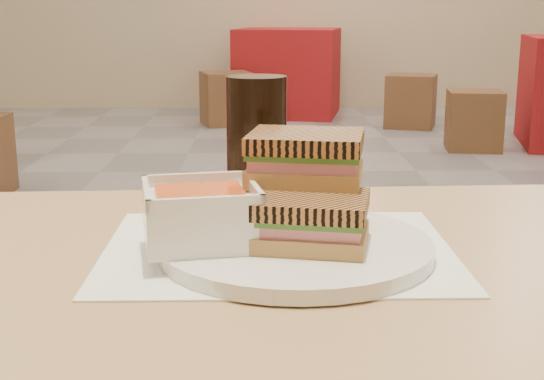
{
  "coord_description": "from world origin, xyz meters",
  "views": [
    {
      "loc": [
        -0.0,
        -2.74,
        1.0
      ],
      "look_at": [
        0.01,
        -2.0,
        0.82
      ],
      "focal_mm": 49.48,
      "sensor_mm": 36.0,
      "label": 1
    }
  ],
  "objects_px": {
    "bg_table_2": "(288,72)",
    "bg_chair_2r": "(411,101)",
    "soup_bowl": "(201,216)",
    "panini_lower": "(310,221)",
    "bg_chair_2l": "(227,98)",
    "main_table": "(352,376)",
    "cola_glass": "(257,141)",
    "bg_chair_1l": "(474,120)",
    "plate": "(296,247)"
  },
  "relations": [
    {
      "from": "bg_table_2",
      "to": "bg_chair_2r",
      "type": "bearing_deg",
      "value": -38.36
    },
    {
      "from": "soup_bowl",
      "to": "bg_table_2",
      "type": "distance_m",
      "value": 6.52
    },
    {
      "from": "panini_lower",
      "to": "bg_chair_2l",
      "type": "xyz_separation_m",
      "value": [
        -0.33,
        5.88,
        -0.56
      ]
    },
    {
      "from": "main_table",
      "to": "panini_lower",
      "type": "bearing_deg",
      "value": 145.1
    },
    {
      "from": "soup_bowl",
      "to": "panini_lower",
      "type": "bearing_deg",
      "value": -6.7
    },
    {
      "from": "panini_lower",
      "to": "bg_chair_2l",
      "type": "height_order",
      "value": "panini_lower"
    },
    {
      "from": "cola_glass",
      "to": "bg_table_2",
      "type": "relative_size",
      "value": 0.15
    },
    {
      "from": "cola_glass",
      "to": "bg_chair_2l",
      "type": "height_order",
      "value": "cola_glass"
    },
    {
      "from": "bg_chair_1l",
      "to": "soup_bowl",
      "type": "bearing_deg",
      "value": -109.37
    },
    {
      "from": "main_table",
      "to": "plate",
      "type": "height_order",
      "value": "plate"
    },
    {
      "from": "panini_lower",
      "to": "bg_table_2",
      "type": "bearing_deg",
      "value": 87.88
    },
    {
      "from": "cola_glass",
      "to": "bg_chair_2r",
      "type": "bearing_deg",
      "value": 76.41
    },
    {
      "from": "plate",
      "to": "cola_glass",
      "type": "height_order",
      "value": "cola_glass"
    },
    {
      "from": "plate",
      "to": "bg_table_2",
      "type": "relative_size",
      "value": 0.26
    },
    {
      "from": "cola_glass",
      "to": "bg_chair_2r",
      "type": "xyz_separation_m",
      "value": [
        1.32,
        5.46,
        -0.61
      ]
    },
    {
      "from": "cola_glass",
      "to": "bg_chair_2l",
      "type": "xyz_separation_m",
      "value": [
        -0.27,
        5.65,
        -0.6
      ]
    },
    {
      "from": "bg_chair_2l",
      "to": "bg_chair_2r",
      "type": "height_order",
      "value": "bg_chair_2l"
    },
    {
      "from": "cola_glass",
      "to": "bg_chair_1l",
      "type": "distance_m",
      "value": 4.71
    },
    {
      "from": "panini_lower",
      "to": "bg_chair_2l",
      "type": "distance_m",
      "value": 5.92
    },
    {
      "from": "bg_chair_1l",
      "to": "bg_table_2",
      "type": "bearing_deg",
      "value": 124.18
    },
    {
      "from": "cola_glass",
      "to": "soup_bowl",
      "type": "bearing_deg",
      "value": -104.46
    },
    {
      "from": "bg_table_2",
      "to": "panini_lower",
      "type": "bearing_deg",
      "value": -92.12
    },
    {
      "from": "soup_bowl",
      "to": "bg_chair_1l",
      "type": "xyz_separation_m",
      "value": [
        1.62,
        4.62,
        -0.58
      ]
    },
    {
      "from": "cola_glass",
      "to": "panini_lower",
      "type": "bearing_deg",
      "value": -76.97
    },
    {
      "from": "cola_glass",
      "to": "bg_chair_1l",
      "type": "height_order",
      "value": "cola_glass"
    },
    {
      "from": "bg_chair_1l",
      "to": "bg_chair_2l",
      "type": "relative_size",
      "value": 0.86
    },
    {
      "from": "bg_chair_2l",
      "to": "cola_glass",
      "type": "bearing_deg",
      "value": -87.23
    },
    {
      "from": "main_table",
      "to": "cola_glass",
      "type": "height_order",
      "value": "cola_glass"
    },
    {
      "from": "soup_bowl",
      "to": "bg_chair_1l",
      "type": "relative_size",
      "value": 0.31
    },
    {
      "from": "main_table",
      "to": "bg_table_2",
      "type": "height_order",
      "value": "bg_table_2"
    },
    {
      "from": "main_table",
      "to": "bg_table_2",
      "type": "xyz_separation_m",
      "value": [
        0.2,
        6.54,
        -0.23
      ]
    },
    {
      "from": "bg_chair_2l",
      "to": "bg_chair_2r",
      "type": "distance_m",
      "value": 1.6
    },
    {
      "from": "cola_glass",
      "to": "bg_chair_2l",
      "type": "bearing_deg",
      "value": 92.77
    },
    {
      "from": "soup_bowl",
      "to": "bg_table_2",
      "type": "bearing_deg",
      "value": 86.9
    },
    {
      "from": "main_table",
      "to": "panini_lower",
      "type": "relative_size",
      "value": 9.42
    },
    {
      "from": "soup_bowl",
      "to": "bg_table_2",
      "type": "xyz_separation_m",
      "value": [
        0.35,
        6.5,
        -0.39
      ]
    },
    {
      "from": "plate",
      "to": "bg_chair_2r",
      "type": "distance_m",
      "value": 5.85
    },
    {
      "from": "panini_lower",
      "to": "bg_chair_1l",
      "type": "bearing_deg",
      "value": 71.91
    },
    {
      "from": "plate",
      "to": "panini_lower",
      "type": "relative_size",
      "value": 2.18
    },
    {
      "from": "plate",
      "to": "bg_chair_2l",
      "type": "distance_m",
      "value": 5.9
    },
    {
      "from": "bg_chair_2l",
      "to": "bg_chair_1l",
      "type": "bearing_deg",
      "value": -34.12
    },
    {
      "from": "soup_bowl",
      "to": "cola_glass",
      "type": "bearing_deg",
      "value": 75.54
    },
    {
      "from": "main_table",
      "to": "panini_lower",
      "type": "distance_m",
      "value": 0.16
    },
    {
      "from": "main_table",
      "to": "bg_chair_2r",
      "type": "relative_size",
      "value": 2.42
    },
    {
      "from": "plate",
      "to": "bg_table_2",
      "type": "height_order",
      "value": "bg_table_2"
    },
    {
      "from": "panini_lower",
      "to": "bg_chair_2r",
      "type": "relative_size",
      "value": 0.26
    },
    {
      "from": "panini_lower",
      "to": "bg_chair_2l",
      "type": "bearing_deg",
      "value": 93.18
    },
    {
      "from": "plate",
      "to": "soup_bowl",
      "type": "relative_size",
      "value": 2.15
    },
    {
      "from": "main_table",
      "to": "bg_table_2",
      "type": "relative_size",
      "value": 1.13
    },
    {
      "from": "bg_chair_2l",
      "to": "bg_table_2",
      "type": "bearing_deg",
      "value": 47.79
    }
  ]
}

